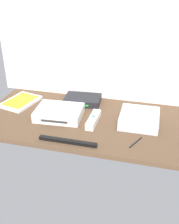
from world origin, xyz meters
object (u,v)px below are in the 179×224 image
object	(u,v)px
game_console	(59,113)
stylus_pen	(136,142)
network_router	(83,100)
game_case	(21,102)
sensor_bar	(68,141)
remote_wand	(93,120)
mini_computer	(139,118)

from	to	relation	value
game_console	stylus_pen	xyz separation A→B (cm)	(36.75, -12.22, -1.85)
network_router	stylus_pen	distance (cm)	41.94
game_case	sensor_bar	bearing A→B (deg)	-25.53
game_console	network_router	xyz separation A→B (cm)	(6.59, 16.89, -0.50)
game_console	remote_wand	distance (cm)	16.70
game_console	game_case	distance (cm)	25.82
network_router	remote_wand	bearing A→B (deg)	-65.01
sensor_bar	stylus_pen	xyz separation A→B (cm)	(26.27, 6.84, -0.35)
mini_computer	remote_wand	distance (cm)	20.40
game_case	network_router	size ratio (longest dim) A/B	1.15
mini_computer	network_router	distance (cm)	33.00
remote_wand	sensor_bar	distance (cm)	18.92
remote_wand	sensor_bar	bearing A→B (deg)	-108.02
mini_computer	game_case	size ratio (longest dim) A/B	0.79
game_console	network_router	bearing A→B (deg)	64.94
game_case	network_router	bearing A→B (deg)	27.94
game_console	network_router	distance (cm)	18.14
remote_wand	game_case	bearing A→B (deg)	167.35
network_router	sensor_bar	size ratio (longest dim) A/B	0.78
game_case	stylus_pen	world-z (taller)	game_case
mini_computer	sensor_bar	world-z (taller)	mini_computer
game_console	game_case	xyz separation A→B (cm)	(-24.25, 8.75, -1.44)
remote_wand	stylus_pen	world-z (taller)	remote_wand
mini_computer	sensor_bar	xyz separation A→B (cm)	(-26.07, -22.17, -1.94)
game_case	stylus_pen	bearing A→B (deg)	-5.82
mini_computer	remote_wand	xyz separation A→B (cm)	(-19.91, -4.30, -1.13)
stylus_pen	mini_computer	bearing A→B (deg)	90.73
game_console	remote_wand	xyz separation A→B (cm)	(16.65, -1.19, -0.69)
remote_wand	sensor_bar	size ratio (longest dim) A/B	0.62
mini_computer	network_router	xyz separation A→B (cm)	(-29.97, 13.78, -0.94)
remote_wand	mini_computer	bearing A→B (deg)	13.19
game_case	sensor_bar	xyz separation A→B (cm)	(34.73, -27.81, -0.06)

